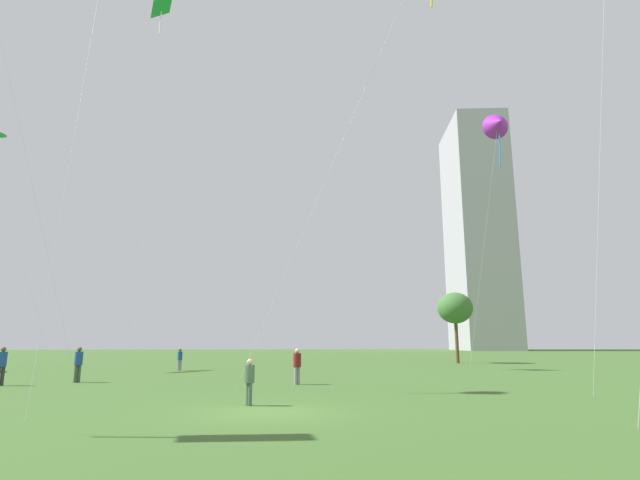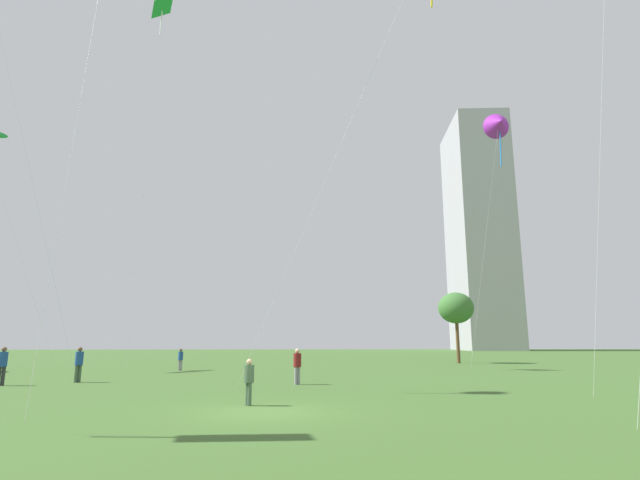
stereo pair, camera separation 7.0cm
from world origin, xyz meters
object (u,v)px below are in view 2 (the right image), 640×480
at_px(kite_flying_2, 162,11).
at_px(person_standing_1, 297,364).
at_px(person_standing_2, 249,378).
at_px(park_tree_1, 456,308).
at_px(person_standing_0, 79,362).
at_px(person_standing_3, 181,358).
at_px(kite_flying_4, 499,124).
at_px(distant_highrise_0, 479,234).
at_px(person_standing_4, 3,363).

bearing_deg(kite_flying_2, person_standing_1, -51.84).
bearing_deg(person_standing_2, kite_flying_2, 172.85).
xyz_separation_m(person_standing_1, park_tree_1, (17.50, 25.38, 4.58)).
distance_m(person_standing_1, park_tree_1, 31.17).
bearing_deg(person_standing_2, person_standing_0, -168.19).
xyz_separation_m(person_standing_3, kite_flying_4, (26.93, 0.95, 20.54)).
relative_size(kite_flying_2, distant_highrise_0, 0.51).
distance_m(person_standing_2, person_standing_4, 15.56).
height_order(person_standing_1, park_tree_1, park_tree_1).
xyz_separation_m(person_standing_2, person_standing_4, (-12.73, 8.95, 0.20)).
distance_m(person_standing_0, person_standing_2, 14.46).
bearing_deg(person_standing_4, kite_flying_4, 166.37).
xyz_separation_m(person_standing_3, person_standing_4, (-6.21, -13.01, 0.15)).
distance_m(person_standing_4, kite_flying_2, 34.63).
distance_m(person_standing_1, kite_flying_2, 36.91).
height_order(person_standing_0, kite_flying_2, kite_flying_2).
relative_size(person_standing_3, person_standing_4, 0.86).
bearing_deg(person_standing_4, person_standing_3, -151.97).
height_order(kite_flying_4, park_tree_1, kite_flying_4).
bearing_deg(distant_highrise_0, kite_flying_4, -104.22).
xyz_separation_m(person_standing_3, park_tree_1, (25.95, 11.91, 4.68)).
distance_m(person_standing_3, park_tree_1, 28.93).
bearing_deg(person_standing_4, distant_highrise_0, -159.14).
bearing_deg(person_standing_3, kite_flying_4, 173.86).
xyz_separation_m(person_standing_2, distant_highrise_0, (57.36, 118.20, 31.78)).
height_order(person_standing_4, distant_highrise_0, distant_highrise_0).
distance_m(person_standing_3, distant_highrise_0, 119.79).
distance_m(person_standing_4, distant_highrise_0, 133.59).
bearing_deg(person_standing_1, kite_flying_2, 89.45).
bearing_deg(person_standing_4, kite_flying_2, -135.24).
relative_size(person_standing_3, kite_flying_2, 0.05).
distance_m(person_standing_3, kite_flying_2, 31.49).
height_order(person_standing_3, person_standing_4, person_standing_4).
height_order(person_standing_3, park_tree_1, park_tree_1).
xyz_separation_m(person_standing_1, kite_flying_2, (-12.31, 15.66, 31.08)).
distance_m(person_standing_1, person_standing_4, 14.66).
bearing_deg(distant_highrise_0, park_tree_1, -107.24).
height_order(kite_flying_2, distant_highrise_0, distant_highrise_0).
relative_size(person_standing_2, person_standing_3, 0.95).
bearing_deg(kite_flying_2, person_standing_3, -29.57).
bearing_deg(person_standing_4, person_standing_1, 141.73).
distance_m(person_standing_2, kite_flying_2, 40.81).
height_order(person_standing_0, person_standing_3, person_standing_0).
height_order(person_standing_0, person_standing_1, person_standing_0).
xyz_separation_m(person_standing_1, person_standing_3, (-8.45, 13.47, -0.10)).
xyz_separation_m(person_standing_0, kite_flying_2, (-0.66, 13.44, 31.04)).
bearing_deg(park_tree_1, person_standing_2, -119.84).
bearing_deg(park_tree_1, person_standing_0, -141.53).
bearing_deg(person_standing_2, park_tree_1, 119.75).
bearing_deg(person_standing_2, person_standing_1, 136.79).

